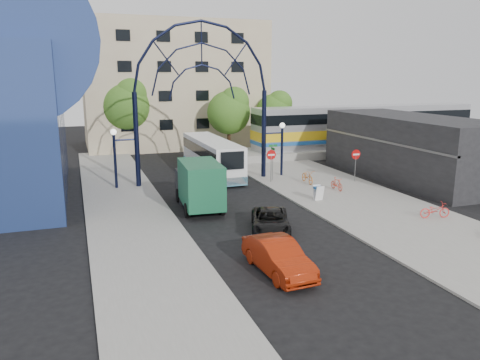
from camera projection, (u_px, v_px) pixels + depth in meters
name	position (u px, v px, depth m)	size (l,w,h in m)	color
ground	(277.00, 241.00, 23.51)	(120.00, 120.00, 0.00)	black
sidewalk_east	(366.00, 205.00, 29.78)	(8.00, 56.00, 0.12)	gray
plaza_west	(131.00, 219.00, 26.89)	(5.00, 50.00, 0.12)	gray
gateway_arch	(202.00, 70.00, 34.49)	(13.64, 0.44, 12.10)	black
stop_sign	(271.00, 158.00, 35.66)	(0.80, 0.07, 2.50)	slate
do_not_enter_sign	(356.00, 158.00, 35.85)	(0.76, 0.07, 2.48)	slate
street_name_sign	(273.00, 154.00, 36.32)	(0.70, 0.70, 2.80)	slate
sandwich_board	(318.00, 191.00, 30.66)	(0.55, 0.61, 0.99)	white
commercial_block_east	(410.00, 147.00, 37.36)	(6.00, 16.00, 5.00)	black
apartment_block	(172.00, 85.00, 54.76)	(20.00, 12.10, 14.00)	tan
train_platform	(364.00, 149.00, 50.16)	(32.00, 5.00, 0.80)	gray
train_car	(366.00, 126.00, 49.61)	(25.10, 3.05, 4.20)	#B7B7BC
tree_north_a	(230.00, 110.00, 48.32)	(4.48, 4.48, 7.00)	#382314
tree_north_b	(127.00, 103.00, 48.59)	(5.12, 5.12, 8.00)	#382314
tree_north_c	(275.00, 110.00, 52.19)	(4.16, 4.16, 6.50)	#382314
city_bus	(212.00, 156.00, 38.87)	(2.57, 10.84, 2.97)	white
green_truck	(199.00, 184.00, 29.12)	(2.68, 6.16, 3.04)	black
black_suv	(270.00, 221.00, 24.84)	(1.98, 4.28, 1.19)	black
red_sedan	(278.00, 257.00, 19.66)	(1.52, 4.37, 1.44)	#952009
bike_near_a	(307.00, 176.00, 35.56)	(0.67, 1.91, 1.01)	orange
bike_near_b	(337.00, 184.00, 33.41)	(0.42, 1.50, 0.90)	#DA402B
bike_far_a	(435.00, 210.00, 26.89)	(0.61, 1.75, 0.92)	red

